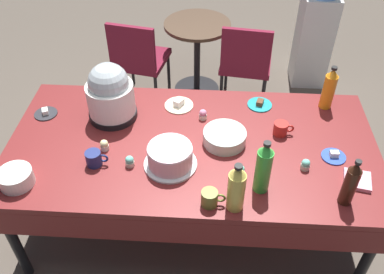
# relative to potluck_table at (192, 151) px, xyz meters

# --- Properties ---
(ground) EXTENTS (9.00, 9.00, 0.00)m
(ground) POSITION_rel_potluck_table_xyz_m (0.00, 0.00, -0.69)
(ground) COLOR brown
(potluck_table) EXTENTS (2.20, 1.10, 0.75)m
(potluck_table) POSITION_rel_potluck_table_xyz_m (0.00, 0.00, 0.00)
(potluck_table) COLOR maroon
(potluck_table) RESTS_ON ground
(frosted_layer_cake) EXTENTS (0.30, 0.30, 0.13)m
(frosted_layer_cake) POSITION_rel_potluck_table_xyz_m (-0.11, -0.18, 0.13)
(frosted_layer_cake) COLOR silver
(frosted_layer_cake) RESTS_ON potluck_table
(slow_cooker) EXTENTS (0.31, 0.31, 0.38)m
(slow_cooker) POSITION_rel_potluck_table_xyz_m (-0.52, 0.23, 0.24)
(slow_cooker) COLOR black
(slow_cooker) RESTS_ON potluck_table
(glass_salad_bowl) EXTENTS (0.26, 0.26, 0.08)m
(glass_salad_bowl) POSITION_rel_potluck_table_xyz_m (0.19, 0.02, 0.10)
(glass_salad_bowl) COLOR #B2C6BC
(glass_salad_bowl) RESTS_ON potluck_table
(ceramic_snack_bowl) EXTENTS (0.18, 0.18, 0.09)m
(ceramic_snack_bowl) POSITION_rel_potluck_table_xyz_m (-0.92, -0.37, 0.11)
(ceramic_snack_bowl) COLOR silver
(ceramic_snack_bowl) RESTS_ON potluck_table
(dessert_plate_charcoal) EXTENTS (0.15, 0.15, 0.04)m
(dessert_plate_charcoal) POSITION_rel_potluck_table_xyz_m (-0.96, 0.22, 0.07)
(dessert_plate_charcoal) COLOR #2D2D33
(dessert_plate_charcoal) RESTS_ON potluck_table
(dessert_plate_cobalt) EXTENTS (0.14, 0.14, 0.04)m
(dessert_plate_cobalt) POSITION_rel_potluck_table_xyz_m (0.82, -0.07, 0.07)
(dessert_plate_cobalt) COLOR #2D4CB2
(dessert_plate_cobalt) RESTS_ON potluck_table
(dessert_plate_teal) EXTENTS (0.16, 0.16, 0.04)m
(dessert_plate_teal) POSITION_rel_potluck_table_xyz_m (0.42, 0.40, 0.07)
(dessert_plate_teal) COLOR teal
(dessert_plate_teal) RESTS_ON potluck_table
(dessert_plate_cream) EXTENTS (0.19, 0.19, 0.05)m
(dessert_plate_cream) POSITION_rel_potluck_table_xyz_m (-0.11, 0.36, 0.07)
(dessert_plate_cream) COLOR beige
(dessert_plate_cream) RESTS_ON potluck_table
(cupcake_mint) EXTENTS (0.05, 0.05, 0.07)m
(cupcake_mint) POSITION_rel_potluck_table_xyz_m (0.05, 0.24, 0.09)
(cupcake_mint) COLOR beige
(cupcake_mint) RESTS_ON potluck_table
(cupcake_lemon) EXTENTS (0.05, 0.05, 0.07)m
(cupcake_lemon) POSITION_rel_potluck_table_xyz_m (0.28, -0.24, 0.09)
(cupcake_lemon) COLOR beige
(cupcake_lemon) RESTS_ON potluck_table
(cupcake_berry) EXTENTS (0.05, 0.05, 0.07)m
(cupcake_berry) POSITION_rel_potluck_table_xyz_m (-0.51, -0.08, 0.09)
(cupcake_berry) COLOR beige
(cupcake_berry) RESTS_ON potluck_table
(cupcake_rose) EXTENTS (0.05, 0.05, 0.07)m
(cupcake_rose) POSITION_rel_potluck_table_xyz_m (-0.34, -0.20, 0.09)
(cupcake_rose) COLOR beige
(cupcake_rose) RESTS_ON potluck_table
(cupcake_vanilla) EXTENTS (0.05, 0.05, 0.07)m
(cupcake_vanilla) POSITION_rel_potluck_table_xyz_m (0.64, -0.17, 0.09)
(cupcake_vanilla) COLOR beige
(cupcake_vanilla) RESTS_ON potluck_table
(soda_bottle_lime_soda) EXTENTS (0.08, 0.08, 0.33)m
(soda_bottle_lime_soda) POSITION_rel_potluck_table_xyz_m (0.38, -0.33, 0.22)
(soda_bottle_lime_soda) COLOR green
(soda_bottle_lime_soda) RESTS_ON potluck_table
(soda_bottle_ginger_ale) EXTENTS (0.09, 0.09, 0.30)m
(soda_bottle_ginger_ale) POSITION_rel_potluck_table_xyz_m (0.25, -0.46, 0.20)
(soda_bottle_ginger_ale) COLOR gold
(soda_bottle_ginger_ale) RESTS_ON potluck_table
(soda_bottle_orange_juice) EXTENTS (0.08, 0.08, 0.30)m
(soda_bottle_orange_juice) POSITION_rel_potluck_table_xyz_m (0.85, 0.41, 0.20)
(soda_bottle_orange_juice) COLOR orange
(soda_bottle_orange_juice) RESTS_ON potluck_table
(soda_bottle_cola) EXTENTS (0.07, 0.07, 0.29)m
(soda_bottle_cola) POSITION_rel_potluck_table_xyz_m (0.81, -0.39, 0.20)
(soda_bottle_cola) COLOR #33190F
(soda_bottle_cola) RESTS_ON potluck_table
(coffee_mug_olive) EXTENTS (0.13, 0.09, 0.09)m
(coffee_mug_olive) POSITION_rel_potluck_table_xyz_m (0.12, -0.45, 0.11)
(coffee_mug_olive) COLOR olive
(coffee_mug_olive) RESTS_ON potluck_table
(coffee_mug_red) EXTENTS (0.12, 0.09, 0.08)m
(coffee_mug_red) POSITION_rel_potluck_table_xyz_m (0.53, 0.12, 0.10)
(coffee_mug_red) COLOR #B2231E
(coffee_mug_red) RESTS_ON potluck_table
(coffee_mug_navy) EXTENTS (0.13, 0.09, 0.09)m
(coffee_mug_navy) POSITION_rel_potluck_table_xyz_m (-0.54, -0.21, 0.11)
(coffee_mug_navy) COLOR navy
(coffee_mug_navy) RESTS_ON potluck_table
(paper_napkin_stack) EXTENTS (0.16, 0.16, 0.02)m
(paper_napkin_stack) POSITION_rel_potluck_table_xyz_m (0.91, -0.25, 0.07)
(paper_napkin_stack) COLOR pink
(paper_napkin_stack) RESTS_ON potluck_table
(maroon_chair_left) EXTENTS (0.52, 0.52, 0.85)m
(maroon_chair_left) POSITION_rel_potluck_table_xyz_m (-0.56, 1.39, -0.20)
(maroon_chair_left) COLOR maroon
(maroon_chair_left) RESTS_ON ground
(maroon_chair_right) EXTENTS (0.49, 0.49, 0.85)m
(maroon_chair_right) POSITION_rel_potluck_table_xyz_m (0.39, 1.38, -0.20)
(maroon_chair_right) COLOR maroon
(maroon_chair_right) RESTS_ON ground
(round_cafe_table) EXTENTS (0.60, 0.60, 0.72)m
(round_cafe_table) POSITION_rel_potluck_table_xyz_m (-0.05, 1.61, -0.19)
(round_cafe_table) COLOR #473323
(round_cafe_table) RESTS_ON ground
(water_cooler) EXTENTS (0.32, 0.32, 1.24)m
(water_cooler) POSITION_rel_potluck_table_xyz_m (1.06, 1.86, -0.10)
(water_cooler) COLOR silver
(water_cooler) RESTS_ON ground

